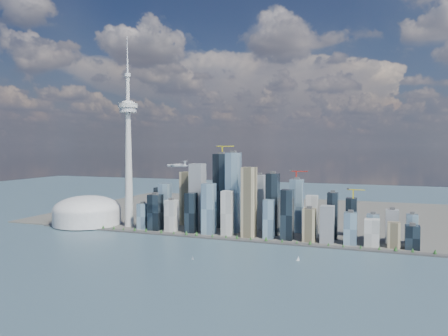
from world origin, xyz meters
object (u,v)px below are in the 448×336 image
(needle_tower, at_px, (128,147))
(airplane, at_px, (177,165))
(sailboat_west, at_px, (193,258))
(dome_stadium, at_px, (87,212))
(sailboat_east, at_px, (298,259))

(needle_tower, relative_size, airplane, 8.70)
(sailboat_west, bearing_deg, dome_stadium, 172.98)
(needle_tower, xyz_separation_m, sailboat_west, (322.83, -266.72, -233.12))
(needle_tower, xyz_separation_m, sailboat_east, (533.71, -200.47, -232.38))
(needle_tower, bearing_deg, airplane, -26.04)
(airplane, bearing_deg, needle_tower, 159.04)
(needle_tower, xyz_separation_m, airplane, (205.59, -100.46, -45.87))
(sailboat_west, xyz_separation_m, sailboat_east, (210.88, 66.25, 0.74))
(needle_tower, distance_m, airplane, 233.38)
(airplane, relative_size, sailboat_west, 7.47)
(sailboat_east, bearing_deg, needle_tower, 147.48)
(airplane, bearing_deg, sailboat_east, -11.87)
(airplane, bearing_deg, dome_stadium, 170.42)
(sailboat_east, bearing_deg, dome_stadium, 152.28)
(sailboat_west, bearing_deg, sailboat_east, 39.43)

